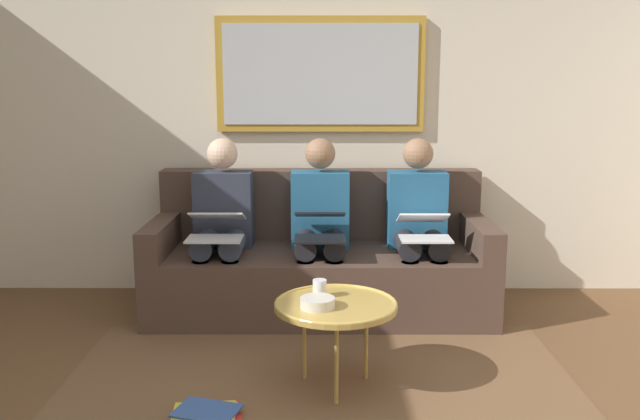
{
  "coord_description": "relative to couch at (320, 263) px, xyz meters",
  "views": [
    {
      "loc": [
        -0.01,
        2.26,
        1.51
      ],
      "look_at": [
        0.0,
        -1.7,
        0.75
      ],
      "focal_mm": 37.99,
      "sensor_mm": 36.0,
      "label": 1
    }
  ],
  "objects": [
    {
      "name": "wall_rear",
      "position": [
        0.0,
        -0.48,
        0.99
      ],
      "size": [
        6.0,
        0.12,
        2.6
      ],
      "primitive_type": "cube",
      "color": "beige",
      "rests_on": "ground_plane"
    },
    {
      "name": "area_rug",
      "position": [
        0.0,
        1.27,
        -0.31
      ],
      "size": [
        2.6,
        1.8,
        0.01
      ],
      "primitive_type": "cube",
      "color": "brown",
      "rests_on": "ground_plane"
    },
    {
      "name": "couch",
      "position": [
        0.0,
        0.0,
        0.0
      ],
      "size": [
        2.2,
        0.9,
        0.9
      ],
      "color": "#4C382D",
      "rests_on": "ground_plane"
    },
    {
      "name": "framed_mirror",
      "position": [
        0.0,
        -0.39,
        1.24
      ],
      "size": [
        1.44,
        0.05,
        0.78
      ],
      "color": "#B7892D"
    },
    {
      "name": "coffee_table",
      "position": [
        -0.08,
        1.22,
        0.11
      ],
      "size": [
        0.61,
        0.61,
        0.45
      ],
      "color": "tan",
      "rests_on": "ground_plane"
    },
    {
      "name": "cup",
      "position": [
        0.0,
        1.12,
        0.17
      ],
      "size": [
        0.07,
        0.07,
        0.09
      ],
      "primitive_type": "cylinder",
      "color": "silver",
      "rests_on": "coffee_table"
    },
    {
      "name": "bowl",
      "position": [
        0.01,
        1.28,
        0.15
      ],
      "size": [
        0.17,
        0.17,
        0.05
      ],
      "primitive_type": "cylinder",
      "color": "beige",
      "rests_on": "coffee_table"
    },
    {
      "name": "person_left",
      "position": [
        -0.64,
        0.07,
        0.3
      ],
      "size": [
        0.38,
        0.58,
        1.14
      ],
      "color": "#235B84",
      "rests_on": "couch"
    },
    {
      "name": "laptop_white",
      "position": [
        -0.64,
        0.31,
        0.31
      ],
      "size": [
        0.31,
        0.35,
        0.15
      ],
      "color": "white"
    },
    {
      "name": "person_middle",
      "position": [
        0.0,
        0.07,
        0.3
      ],
      "size": [
        0.38,
        0.58,
        1.14
      ],
      "color": "#235B84",
      "rests_on": "couch"
    },
    {
      "name": "laptop_black",
      "position": [
        0.0,
        0.3,
        0.32
      ],
      "size": [
        0.31,
        0.39,
        0.16
      ],
      "color": "black"
    },
    {
      "name": "person_right",
      "position": [
        0.64,
        0.07,
        0.3
      ],
      "size": [
        0.38,
        0.58,
        1.14
      ],
      "color": "#2D3342",
      "rests_on": "couch"
    },
    {
      "name": "laptop_silver",
      "position": [
        0.64,
        0.31,
        0.32
      ],
      "size": [
        0.33,
        0.36,
        0.16
      ],
      "color": "silver"
    },
    {
      "name": "magazine_stack",
      "position": [
        0.52,
        1.53,
        -0.29
      ],
      "size": [
        0.33,
        0.29,
        0.04
      ],
      "color": "red",
      "rests_on": "ground_plane"
    }
  ]
}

